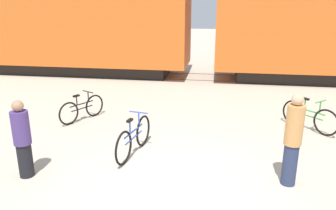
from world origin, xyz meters
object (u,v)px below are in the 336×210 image
object	(u,v)px
person_in_purple	(22,139)
bicycle_blue	(134,138)
person_in_tan	(293,140)
bicycle_green	(309,117)
bicycle_black	(82,109)
freight_train	(203,18)

from	to	relation	value
person_in_purple	bicycle_blue	bearing A→B (deg)	-48.45
person_in_tan	person_in_purple	distance (m)	5.20
bicycle_blue	person_in_purple	distance (m)	2.35
bicycle_green	person_in_purple	world-z (taller)	person_in_purple
person_in_purple	bicycle_green	bearing A→B (deg)	-53.65
bicycle_green	person_in_purple	distance (m)	7.21
bicycle_blue	person_in_purple	size ratio (longest dim) A/B	1.13
bicycle_black	person_in_tan	size ratio (longest dim) A/B	0.81
freight_train	bicycle_black	bearing A→B (deg)	-115.34
bicycle_green	person_in_tan	world-z (taller)	person_in_tan
bicycle_black	person_in_tan	bearing A→B (deg)	-27.35
freight_train	bicycle_black	xyz separation A→B (m)	(-3.10, -6.55, -2.35)
bicycle_green	bicycle_black	xyz separation A→B (m)	(-6.47, -0.27, -0.02)
bicycle_black	person_in_purple	distance (m)	3.36
bicycle_blue	person_in_tan	size ratio (longest dim) A/B	0.99
bicycle_blue	bicycle_black	bearing A→B (deg)	136.81
freight_train	bicycle_green	bearing A→B (deg)	-61.79
bicycle_black	freight_train	bearing A→B (deg)	64.66
bicycle_blue	bicycle_black	xyz separation A→B (m)	(-2.12, 1.99, -0.04)
bicycle_black	person_in_purple	bearing A→B (deg)	-86.09
freight_train	bicycle_blue	bearing A→B (deg)	-96.55
bicycle_blue	person_in_purple	xyz separation A→B (m)	(-1.89, -1.33, 0.40)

